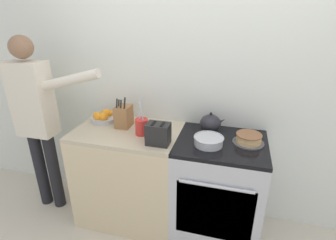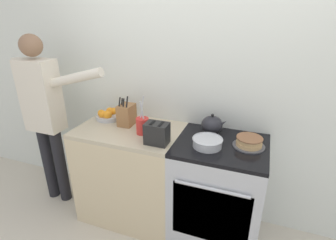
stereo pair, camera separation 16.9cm
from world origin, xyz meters
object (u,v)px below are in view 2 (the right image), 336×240
Objects in this scene: knife_block at (127,115)px; toaster at (157,133)px; tea_kettle at (212,125)px; fruit_bowl at (108,115)px; stove_range at (217,192)px; layer_cake at (249,142)px; utensil_crock at (142,125)px; person_baker at (44,109)px; mixing_bowl at (207,142)px.

knife_block is 1.46× the size of toaster.
knife_block is at bearing -173.11° from tea_kettle.
knife_block is 0.25m from fruit_bowl.
tea_kettle reaches higher than stove_range.
fruit_bowl is at bearing 165.50° from knife_block.
tea_kettle is (-0.31, 0.13, 0.04)m from layer_cake.
person_baker reaches higher than utensil_crock.
stove_range is 4.24× the size of tea_kettle.
toaster reaches higher than fruit_bowl.
toaster is (-0.68, -0.19, 0.05)m from layer_cake.
mixing_bowl is at bearing -159.44° from layer_cake.
knife_block is (-0.76, -0.09, 0.02)m from tea_kettle.
layer_cake is 0.75× the size of utensil_crock.
knife_block is 0.17× the size of person_baker.
utensil_crock is (-0.56, 0.04, 0.04)m from mixing_bowl.
fruit_bowl is at bearing 167.96° from mixing_bowl.
fruit_bowl is (-1.00, 0.21, 0.00)m from mixing_bowl.
mixing_bowl is at bearing -4.10° from utensil_crock.
layer_cake is 0.85× the size of knife_block.
toaster reaches higher than mixing_bowl.
mixing_bowl is 1.19× the size of toaster.
layer_cake is at bearing 4.74° from utensil_crock.
person_baker is (-0.80, -0.14, 0.00)m from knife_block.
mixing_bowl is at bearing -140.87° from stove_range.
toaster is (-0.36, -0.33, 0.01)m from tea_kettle.
person_baker is (-1.67, -0.07, 0.56)m from stove_range.
utensil_crock reaches higher than mixing_bowl.
knife_block reaches higher than mixing_bowl.
tea_kettle is (-0.11, 0.17, 0.54)m from stove_range.
mixing_bowl is 0.95× the size of fruit_bowl.
toaster is at bearing -2.42° from person_baker.
layer_cake is 1.24× the size of toaster.
toaster is at bearing -163.95° from layer_cake.
layer_cake is 1.11× the size of tea_kettle.
layer_cake is at bearing 5.17° from person_baker.
stove_range is 1.76m from person_baker.
person_baker is (-1.55, -0.23, 0.02)m from tea_kettle.
fruit_bowl is at bearing 21.88° from person_baker.
stove_range is at bearing 18.76° from toaster.
mixing_bowl is 1.57m from person_baker.
person_baker is at bearing -177.67° from stove_range.
fruit_bowl is (-1.10, 0.14, 0.50)m from stove_range.
tea_kettle is 0.13× the size of person_baker.
toaster is at bearing -137.88° from tea_kettle.
tea_kettle is at bearing 156.88° from layer_cake.
mixing_bowl is 0.39m from toaster.
toaster is (0.39, -0.24, -0.01)m from knife_block.
utensil_crock is at bearing 145.87° from toaster.
mixing_bowl is at bearing -86.22° from tea_kettle.
utensil_crock reaches higher than tea_kettle.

